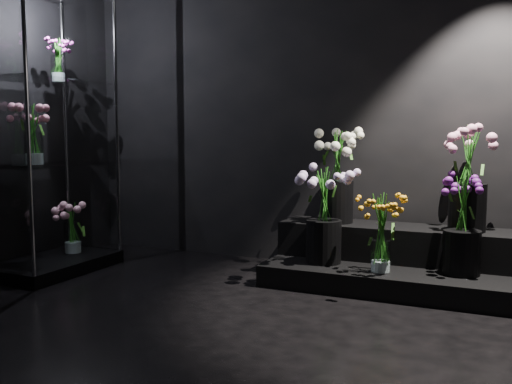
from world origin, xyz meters
The scene contains 12 objects.
floor centered at (0.00, 0.00, 0.00)m, with size 4.00×4.00×0.00m, color black.
wall_back centered at (0.00, 2.00, 1.40)m, with size 4.00×4.00×0.00m, color black.
display_riser centered at (0.92, 1.63, 0.17)m, with size 1.85×0.82×0.41m.
display_case centered at (-1.68, 0.89, 1.10)m, with size 0.60×1.00×2.21m.
bouquet_orange_bells centered at (0.84, 1.32, 0.43)m, with size 0.33×0.33×0.54m.
bouquet_lilac centered at (0.40, 1.43, 0.56)m, with size 0.48×0.48×0.71m.
bouquet_purple centered at (1.35, 1.48, 0.53)m, with size 0.37×0.37×0.68m.
bouquet_cream_roses centered at (0.41, 1.73, 0.83)m, with size 0.43×0.43×0.71m.
bouquet_pink_roses centered at (1.36, 1.72, 0.82)m, with size 0.38×0.38×0.74m.
bouquet_case_pink centered at (-1.68, 0.74, 1.10)m, with size 0.33×0.33×0.46m.
bouquet_case_magenta centered at (-1.73, 1.07, 1.70)m, with size 0.27×0.27×0.35m.
bouquet_case_base_pink centered at (-1.69, 1.13, 0.33)m, with size 0.39×0.39×0.42m.
Camera 1 is at (1.64, -2.52, 1.11)m, focal length 40.00 mm.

